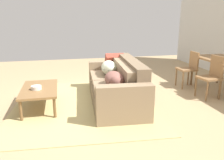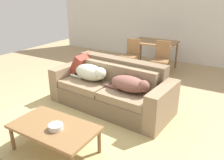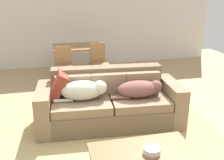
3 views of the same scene
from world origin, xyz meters
name	(u,v)px [view 1 (image 1 of 3)]	position (x,y,z in m)	size (l,w,h in m)	color
ground_plane	(100,100)	(0.00, 0.00, 0.00)	(10.00, 10.00, 0.00)	tan
area_rug	(84,103)	(0.14, -0.34, 0.01)	(3.11, 2.70, 0.01)	tan
couch	(117,86)	(0.15, 0.34, 0.34)	(2.31, 1.10, 0.87)	brown
dog_on_left_cushion	(109,68)	(-0.26, 0.26, 0.62)	(0.81, 0.39, 0.30)	beige
dog_on_right_cushion	(114,79)	(0.60, 0.17, 0.60)	(0.83, 0.40, 0.26)	brown
throw_pillow_by_left_arm	(114,62)	(-0.65, 0.46, 0.66)	(0.15, 0.43, 0.43)	maroon
coffee_table	(39,90)	(0.18, -1.18, 0.36)	(1.14, 0.65, 0.40)	brown
bowl_on_coffee_table	(36,88)	(0.26, -1.22, 0.44)	(0.19, 0.19, 0.07)	silver
dining_table	(221,61)	(-0.05, 2.88, 0.69)	(1.18, 0.87, 0.77)	olive
dining_chair_near_left	(189,67)	(-0.44, 2.31, 0.50)	(0.41, 0.41, 0.88)	olive
dining_chair_near_right	(212,75)	(0.37, 2.36, 0.50)	(0.44, 0.44, 0.90)	olive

